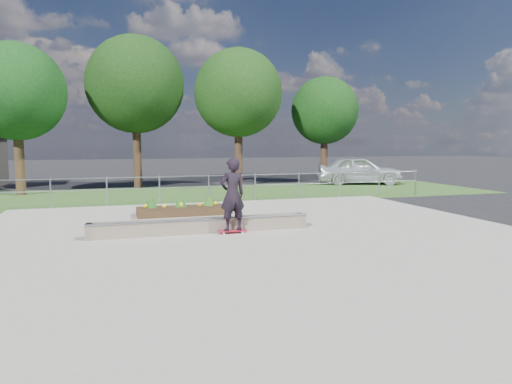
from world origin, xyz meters
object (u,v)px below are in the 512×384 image
(parked_car, at_px, (359,170))
(planter_bed, at_px, (182,209))
(grind_ledge, at_px, (202,225))
(skateboarder, at_px, (232,195))

(parked_car, bearing_deg, planter_bed, 145.85)
(grind_ledge, relative_size, planter_bed, 2.00)
(planter_bed, relative_size, skateboarder, 1.46)
(grind_ledge, height_order, skateboarder, skateboarder)
(planter_bed, bearing_deg, skateboarder, -76.93)
(skateboarder, distance_m, parked_car, 16.59)
(planter_bed, relative_size, parked_car, 0.60)
(grind_ledge, bearing_deg, parked_car, 45.94)
(planter_bed, bearing_deg, parked_car, 36.43)
(grind_ledge, xyz_separation_m, planter_bed, (-0.09, 3.39, -0.02))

